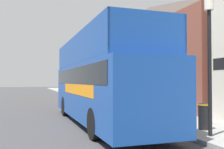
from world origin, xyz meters
TOP-DOWN VIEW (x-y plane):
  - ground_plane at (0.00, 21.00)m, footprint 144.00×144.00m
  - sidewalk at (6.99, 18.00)m, footprint 3.31×108.00m
  - brick_terrace_rear at (11.64, 21.09)m, footprint 6.00×24.59m
  - tour_bus at (3.39, 9.49)m, footprint 2.71×11.01m
  - parked_car_ahead_of_bus at (4.23, 18.43)m, footprint 1.91×4.13m
  - lamp_post_nearest at (6.01, 4.88)m, footprint 0.35×0.35m
  - lamp_post_second at (5.73, 14.63)m, footprint 0.35×0.35m
  - lamp_post_third at (5.85, 24.38)m, footprint 0.35×0.35m
  - litter_bin at (6.59, 5.96)m, footprint 0.48×0.48m

SIDE VIEW (x-z plane):
  - ground_plane at x=0.00m, z-range 0.00..0.00m
  - sidewalk at x=6.99m, z-range 0.00..0.14m
  - litter_bin at x=6.59m, z-range 0.17..1.16m
  - parked_car_ahead_of_bus at x=4.23m, z-range -0.05..1.39m
  - tour_bus at x=3.39m, z-range -0.23..3.82m
  - lamp_post_nearest at x=6.01m, z-range 1.06..6.01m
  - lamp_post_third at x=5.85m, z-range 1.07..6.16m
  - lamp_post_second at x=5.73m, z-range 1.09..6.34m
  - brick_terrace_rear at x=11.64m, z-range 0.00..9.40m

